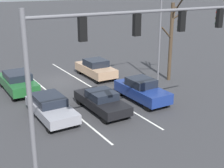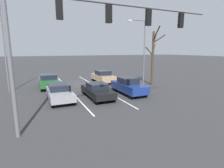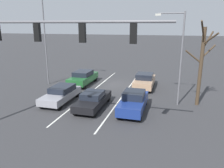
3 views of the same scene
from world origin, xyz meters
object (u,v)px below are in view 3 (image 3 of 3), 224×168
object	(u,v)px
car_black_midlane_front	(93,100)
car_darkgreen_rightlane_second	(83,77)
car_gray_rightlane_front	(61,94)
traffic_signal_gantry	(27,45)
car_navy_leftlane_front	(134,101)
car_tan_leftlane_second	(144,81)
street_lamp_left_shoulder	(178,52)
street_lamp_right_shoulder	(46,37)
bare_tree_near	(201,62)

from	to	relation	value
car_black_midlane_front	car_darkgreen_rightlane_second	world-z (taller)	car_darkgreen_rightlane_second
car_gray_rightlane_front	traffic_signal_gantry	world-z (taller)	traffic_signal_gantry
car_navy_leftlane_front	car_tan_leftlane_second	size ratio (longest dim) A/B	1.01
traffic_signal_gantry	street_lamp_left_shoulder	xyz separation A→B (m)	(-8.17, -7.71, -1.02)
street_lamp_right_shoulder	car_gray_rightlane_front	bearing A→B (deg)	130.14
car_gray_rightlane_front	traffic_signal_gantry	size ratio (longest dim) A/B	0.38
car_navy_leftlane_front	car_gray_rightlane_front	world-z (taller)	car_navy_leftlane_front
car_tan_leftlane_second	street_lamp_right_shoulder	distance (m)	11.53
traffic_signal_gantry	bare_tree_near	xyz separation A→B (m)	(-10.02, -8.13, -1.83)
car_tan_leftlane_second	car_darkgreen_rightlane_second	bearing A→B (deg)	3.36
street_lamp_right_shoulder	traffic_signal_gantry	bearing A→B (deg)	117.13
car_tan_leftlane_second	car_black_midlane_front	bearing A→B (deg)	64.76
street_lamp_right_shoulder	car_darkgreen_rightlane_second	bearing A→B (deg)	-165.21
traffic_signal_gantry	car_darkgreen_rightlane_second	bearing A→B (deg)	-81.37
car_tan_leftlane_second	car_darkgreen_rightlane_second	distance (m)	6.85
bare_tree_near	street_lamp_left_shoulder	bearing A→B (deg)	12.66
street_lamp_left_shoulder	bare_tree_near	bearing A→B (deg)	-167.34
bare_tree_near	car_black_midlane_front	bearing A→B (deg)	19.79
car_navy_leftlane_front	bare_tree_near	size ratio (longest dim) A/B	0.66
car_gray_rightlane_front	street_lamp_left_shoulder	distance (m)	10.39
car_navy_leftlane_front	car_black_midlane_front	size ratio (longest dim) A/B	0.98
car_navy_leftlane_front	street_lamp_left_shoulder	distance (m)	5.30
car_black_midlane_front	car_gray_rightlane_front	distance (m)	3.24
traffic_signal_gantry	street_lamp_right_shoulder	xyz separation A→B (m)	(5.47, -10.68, -0.18)
street_lamp_right_shoulder	bare_tree_near	world-z (taller)	street_lamp_right_shoulder
car_black_midlane_front	bare_tree_near	world-z (taller)	bare_tree_near
traffic_signal_gantry	bare_tree_near	distance (m)	13.03
car_black_midlane_front	street_lamp_right_shoulder	size ratio (longest dim) A/B	0.50
car_navy_leftlane_front	car_tan_leftlane_second	bearing A→B (deg)	-89.73
traffic_signal_gantry	car_gray_rightlane_front	bearing A→B (deg)	-76.85
car_navy_leftlane_front	traffic_signal_gantry	bearing A→B (deg)	46.32
car_tan_leftlane_second	traffic_signal_gantry	size ratio (longest dim) A/B	0.37
car_black_midlane_front	traffic_signal_gantry	bearing A→B (deg)	70.60
car_tan_leftlane_second	street_lamp_right_shoulder	size ratio (longest dim) A/B	0.48
car_tan_leftlane_second	bare_tree_near	distance (m)	6.92
car_navy_leftlane_front	traffic_signal_gantry	size ratio (longest dim) A/B	0.37
car_black_midlane_front	street_lamp_left_shoulder	bearing A→B (deg)	-158.23
car_black_midlane_front	street_lamp_left_shoulder	world-z (taller)	street_lamp_left_shoulder
car_gray_rightlane_front	car_navy_leftlane_front	bearing A→B (deg)	175.94
car_tan_leftlane_second	bare_tree_near	xyz separation A→B (m)	(-4.95, 3.93, 2.82)
car_darkgreen_rightlane_second	car_navy_leftlane_front	bearing A→B (deg)	137.39
car_black_midlane_front	street_lamp_right_shoulder	distance (m)	10.22
traffic_signal_gantry	car_navy_leftlane_front	bearing A→B (deg)	-133.68
car_darkgreen_rightlane_second	traffic_signal_gantry	world-z (taller)	traffic_signal_gantry
car_black_midlane_front	car_gray_rightlane_front	bearing A→B (deg)	-11.05
street_lamp_right_shoulder	bare_tree_near	xyz separation A→B (m)	(-15.49, 2.55, -1.65)
car_darkgreen_rightlane_second	street_lamp_left_shoulder	size ratio (longest dim) A/B	0.63
car_navy_leftlane_front	traffic_signal_gantry	distance (m)	8.72
car_black_midlane_front	bare_tree_near	xyz separation A→B (m)	(-8.20, -2.95, 2.92)
car_navy_leftlane_front	street_lamp_left_shoulder	world-z (taller)	street_lamp_left_shoulder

